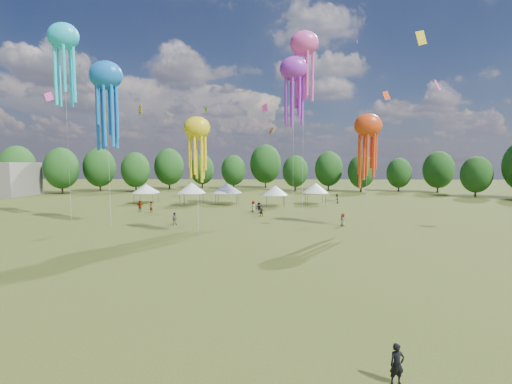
{
  "coord_description": "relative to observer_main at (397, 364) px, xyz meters",
  "views": [
    {
      "loc": [
        4.38,
        -13.91,
        8.5
      ],
      "look_at": [
        3.76,
        15.0,
        6.0
      ],
      "focal_mm": 25.66,
      "sensor_mm": 36.0,
      "label": 1
    }
  ],
  "objects": [
    {
      "name": "spectators_far",
      "position": [
        -6.56,
        45.8,
        0.09
      ],
      "size": [
        36.01,
        26.25,
        1.89
      ],
      "color": "gray",
      "rests_on": "ground"
    },
    {
      "name": "festival_tents",
      "position": [
        -12.26,
        56.51,
        2.34
      ],
      "size": [
        38.51,
        9.6,
        4.32
      ],
      "color": "#47474C",
      "rests_on": "ground"
    },
    {
      "name": "treeline",
      "position": [
        -13.32,
        63.06,
        5.75
      ],
      "size": [
        201.57,
        95.24,
        13.43
      ],
      "color": "#38281C",
      "rests_on": "ground"
    },
    {
      "name": "small_kites",
      "position": [
        -10.17,
        41.23,
        27.82
      ],
      "size": [
        72.79,
        58.85,
        37.93
      ],
      "color": "blue",
      "rests_on": "ground"
    },
    {
      "name": "ground",
      "position": [
        -9.45,
        0.54,
        -0.79
      ],
      "size": [
        300.0,
        300.0,
        0.0
      ],
      "primitive_type": "plane",
      "color": "#384416",
      "rests_on": "ground"
    },
    {
      "name": "observer_main",
      "position": [
        0.0,
        0.0,
        0.0
      ],
      "size": [
        0.62,
        0.46,
        1.58
      ],
      "primitive_type": "imported",
      "rotation": [
        0.0,
        0.0,
        0.14
      ],
      "color": "black",
      "rests_on": "ground"
    },
    {
      "name": "spectator_near",
      "position": [
        -16.86,
        34.05,
        0.03
      ],
      "size": [
        0.84,
        0.68,
        1.64
      ],
      "primitive_type": "imported",
      "rotation": [
        0.0,
        0.0,
        3.07
      ],
      "color": "gray",
      "rests_on": "ground"
    },
    {
      "name": "show_kites",
      "position": [
        -9.67,
        40.77,
        19.29
      ],
      "size": [
        43.79,
        23.46,
        29.58
      ],
      "color": "blue",
      "rests_on": "ground"
    }
  ]
}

